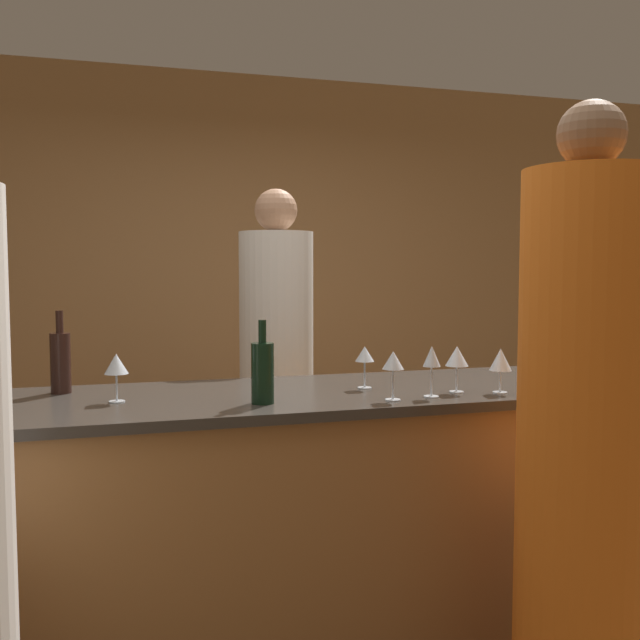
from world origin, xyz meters
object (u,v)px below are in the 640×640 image
guest_0 (582,472)px  ice_bucket (592,347)px  wine_bottle_2 (263,371)px  bartender (277,401)px  wine_bottle_1 (61,361)px

guest_0 → ice_bucket: guest_0 is taller
wine_bottle_2 → ice_bucket: size_ratio=1.33×
ice_bucket → bartender: bearing=149.8°
wine_bottle_1 → wine_bottle_2: 0.76m
wine_bottle_2 → ice_bucket: 1.55m
guest_0 → ice_bucket: 1.13m
guest_0 → wine_bottle_2: bearing=147.0°
wine_bottle_1 → wine_bottle_2: (0.65, -0.40, -0.01)m
bartender → ice_bucket: (1.23, -0.72, 0.30)m
bartender → guest_0: 1.67m
guest_0 → wine_bottle_1: guest_0 is taller
bartender → wine_bottle_2: size_ratio=6.86×
bartender → wine_bottle_1: bearing=34.4°
bartender → guest_0: bearing=109.2°
bartender → ice_bucket: bearing=149.8°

